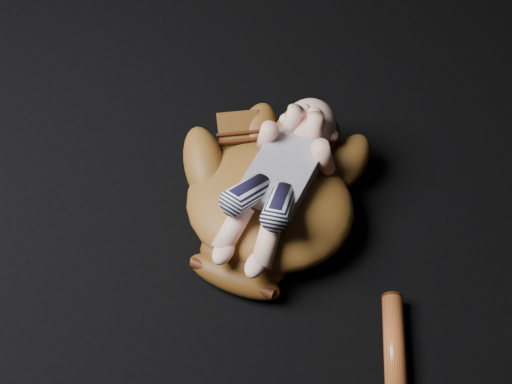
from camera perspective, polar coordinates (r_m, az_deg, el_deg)
The scene contains 2 objects.
baseball_glove at distance 1.37m, azimuth 1.13°, elevation -0.54°, with size 0.41×0.47×0.15m, color brown, non-canonical shape.
newborn_baby at distance 1.32m, azimuth 1.59°, elevation 0.88°, with size 0.18×0.40×0.16m, color #EEB099, non-canonical shape.
Camera 1 is at (0.31, -0.61, 1.17)m, focal length 50.00 mm.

